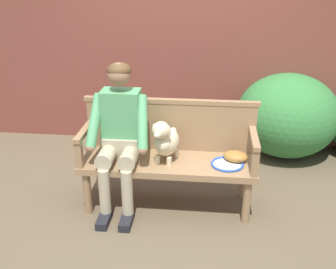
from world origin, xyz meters
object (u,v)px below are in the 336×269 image
object	(u,v)px
garden_bench	(168,166)
person_seated	(120,131)
tennis_racket	(228,163)
baseball_glove	(235,156)
dog_on_bench	(166,140)

from	to	relation	value
garden_bench	person_seated	bearing A→B (deg)	-177.53
garden_bench	person_seated	xyz separation A→B (m)	(-0.43, -0.02, 0.33)
tennis_racket	garden_bench	bearing A→B (deg)	178.04
person_seated	baseball_glove	xyz separation A→B (m)	(1.03, 0.06, -0.22)
person_seated	dog_on_bench	bearing A→B (deg)	-3.49
person_seated	dog_on_bench	xyz separation A→B (m)	(0.41, -0.02, -0.06)
tennis_racket	baseball_glove	bearing A→B (deg)	43.20
garden_bench	tennis_racket	distance (m)	0.54
garden_bench	dog_on_bench	bearing A→B (deg)	-111.83
dog_on_bench	garden_bench	bearing A→B (deg)	68.17
garden_bench	person_seated	size ratio (longest dim) A/B	1.18
tennis_racket	baseball_glove	xyz separation A→B (m)	(0.07, 0.06, 0.04)
person_seated	tennis_racket	bearing A→B (deg)	-0.00
dog_on_bench	baseball_glove	bearing A→B (deg)	7.96
dog_on_bench	tennis_racket	size ratio (longest dim) A/B	0.73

